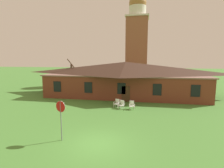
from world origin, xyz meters
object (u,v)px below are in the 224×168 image
at_px(lawn_chair_by_porch, 117,103).
at_px(stop_sign, 61,112).
at_px(lawn_chair_near_door, 122,104).
at_px(lawn_chair_left_end, 132,105).

bearing_deg(lawn_chair_by_porch, stop_sign, -104.58).
bearing_deg(lawn_chair_near_door, lawn_chair_left_end, -4.06).
bearing_deg(lawn_chair_near_door, lawn_chair_by_porch, 138.96).
height_order(stop_sign, lawn_chair_left_end, stop_sign).
distance_m(lawn_chair_near_door, lawn_chair_left_end, 1.19).
relative_size(lawn_chair_by_porch, lawn_chair_near_door, 1.00).
bearing_deg(stop_sign, lawn_chair_near_door, 70.77).
xyz_separation_m(stop_sign, lawn_chair_left_end, (4.26, 8.71, -1.53)).
distance_m(stop_sign, lawn_chair_near_door, 9.44).
relative_size(lawn_chair_near_door, lawn_chair_left_end, 1.00).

